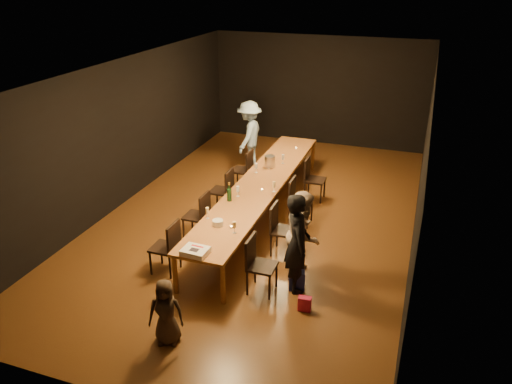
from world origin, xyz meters
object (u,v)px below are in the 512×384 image
(champagne_bottle, at_px, (229,192))
(ice_bucket, at_px, (270,161))
(chair_right_0, at_px, (262,266))
(chair_right_3, at_px, (315,179))
(man_blue, at_px, (249,135))
(chair_left_3, at_px, (242,170))
(plate_stack, at_px, (218,223))
(table, at_px, (260,185))
(chair_left_2, at_px, (221,190))
(child, at_px, (166,312))
(woman_tan, at_px, (303,234))
(chair_right_2, at_px, (301,202))
(chair_left_0, at_px, (164,247))
(birthday_cake, at_px, (195,251))
(chair_left_1, at_px, (196,215))
(woman_birthday, at_px, (297,243))
(chair_right_1, at_px, (284,230))

(champagne_bottle, xyz_separation_m, ice_bucket, (0.18, 1.86, -0.06))
(chair_right_0, distance_m, chair_right_3, 3.60)
(chair_right_0, xyz_separation_m, champagne_bottle, (-1.12, 1.44, 0.46))
(chair_right_0, height_order, man_blue, man_blue)
(chair_right_0, height_order, chair_left_3, same)
(man_blue, relative_size, plate_stack, 9.38)
(table, distance_m, chair_left_2, 0.88)
(table, xyz_separation_m, plate_stack, (-0.09, -1.91, 0.10))
(chair_right_0, relative_size, child, 0.96)
(woman_tan, relative_size, man_blue, 0.88)
(chair_right_2, height_order, chair_right_3, same)
(chair_right_2, distance_m, chair_left_0, 2.94)
(woman_tan, distance_m, birthday_cake, 1.78)
(plate_stack, bearing_deg, table, 87.22)
(table, relative_size, chair_left_3, 6.45)
(champagne_bottle, bearing_deg, chair_left_1, -157.13)
(woman_birthday, relative_size, champagne_bottle, 4.55)
(chair_left_2, relative_size, ice_bucket, 3.80)
(chair_right_0, xyz_separation_m, chair_right_1, (0.00, 1.20, 0.00))
(chair_left_1, relative_size, woman_birthday, 0.57)
(chair_left_2, bearing_deg, plate_stack, -158.40)
(chair_left_1, height_order, chair_left_3, same)
(chair_right_0, bearing_deg, man_blue, -157.94)
(chair_left_0, distance_m, man_blue, 4.96)
(chair_left_0, relative_size, man_blue, 0.55)
(chair_right_2, relative_size, child, 0.96)
(woman_birthday, relative_size, ice_bucket, 6.67)
(child, bearing_deg, chair_left_0, 100.84)
(chair_right_1, distance_m, woman_tan, 0.75)
(plate_stack, bearing_deg, chair_left_1, 136.73)
(child, xyz_separation_m, birthday_cake, (-0.07, 1.08, 0.31))
(chair_right_2, xyz_separation_m, chair_left_0, (-1.70, -2.40, 0.00))
(chair_right_0, relative_size, ice_bucket, 3.80)
(table, height_order, woman_tan, woman_tan)
(chair_left_1, distance_m, woman_birthday, 2.40)
(chair_right_1, distance_m, man_blue, 4.26)
(chair_right_3, bearing_deg, man_blue, -123.75)
(chair_left_1, bearing_deg, ice_bucket, -19.87)
(chair_right_1, relative_size, man_blue, 0.55)
(chair_left_2, bearing_deg, table, -90.00)
(chair_right_2, height_order, champagne_bottle, champagne_bottle)
(chair_left_0, bearing_deg, table, -19.50)
(chair_right_1, relative_size, chair_left_0, 1.00)
(woman_birthday, bearing_deg, plate_stack, 57.62)
(chair_left_0, relative_size, birthday_cake, 2.32)
(plate_stack, height_order, champagne_bottle, champagne_bottle)
(woman_birthday, height_order, man_blue, man_blue)
(table, bearing_deg, man_blue, 114.39)
(chair_left_3, bearing_deg, child, -170.49)
(chair_left_1, distance_m, champagne_bottle, 0.78)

